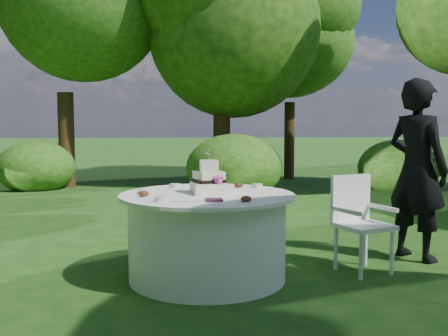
{
  "coord_description": "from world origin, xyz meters",
  "views": [
    {
      "loc": [
        -0.22,
        -4.62,
        1.42
      ],
      "look_at": [
        0.15,
        0.0,
        1.0
      ],
      "focal_mm": 42.0,
      "sensor_mm": 36.0,
      "label": 1
    }
  ],
  "objects_px": {
    "napkins": "(214,200)",
    "guest": "(417,170)",
    "cake": "(209,181)",
    "chair": "(358,216)",
    "table": "(207,236)"
  },
  "relations": [
    {
      "from": "chair",
      "to": "cake",
      "type": "bearing_deg",
      "value": -174.97
    },
    {
      "from": "table",
      "to": "cake",
      "type": "xyz_separation_m",
      "value": [
        0.02,
        0.02,
        0.5
      ]
    },
    {
      "from": "napkins",
      "to": "cake",
      "type": "height_order",
      "value": "cake"
    },
    {
      "from": "guest",
      "to": "table",
      "type": "bearing_deg",
      "value": 75.05
    },
    {
      "from": "guest",
      "to": "cake",
      "type": "bearing_deg",
      "value": 74.53
    },
    {
      "from": "guest",
      "to": "cake",
      "type": "distance_m",
      "value": 2.2
    },
    {
      "from": "napkins",
      "to": "chair",
      "type": "xyz_separation_m",
      "value": [
        1.4,
        0.58,
        -0.26
      ]
    },
    {
      "from": "cake",
      "to": "table",
      "type": "bearing_deg",
      "value": -126.24
    },
    {
      "from": "napkins",
      "to": "cake",
      "type": "bearing_deg",
      "value": 92.06
    },
    {
      "from": "napkins",
      "to": "guest",
      "type": "relative_size",
      "value": 0.08
    },
    {
      "from": "napkins",
      "to": "cake",
      "type": "xyz_separation_m",
      "value": [
        -0.02,
        0.45,
        0.1
      ]
    },
    {
      "from": "napkins",
      "to": "cake",
      "type": "distance_m",
      "value": 0.46
    },
    {
      "from": "chair",
      "to": "guest",
      "type": "bearing_deg",
      "value": 26.36
    },
    {
      "from": "table",
      "to": "cake",
      "type": "bearing_deg",
      "value": 53.76
    },
    {
      "from": "guest",
      "to": "cake",
      "type": "height_order",
      "value": "guest"
    }
  ]
}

